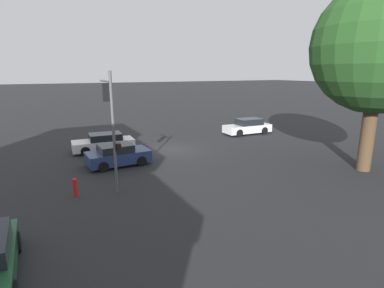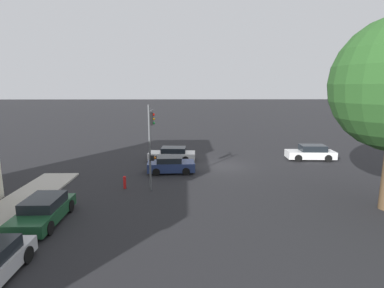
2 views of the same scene
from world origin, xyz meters
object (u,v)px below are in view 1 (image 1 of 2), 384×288
at_px(crossing_car_2, 118,155).
at_px(fire_hydrant, 75,187).
at_px(crossing_car_1, 104,143).
at_px(street_tree, 380,47).
at_px(crossing_car_0, 248,127).
at_px(traffic_signal, 111,115).

relative_size(crossing_car_2, fire_hydrant, 4.36).
xyz_separation_m(crossing_car_1, fire_hydrant, (3.01, 8.10, -0.16)).
height_order(street_tree, crossing_car_0, street_tree).
distance_m(traffic_signal, fire_hydrant, 3.86).
relative_size(street_tree, fire_hydrant, 11.95).
bearing_deg(crossing_car_1, street_tree, 140.83).
relative_size(street_tree, crossing_car_0, 2.35).
distance_m(crossing_car_1, fire_hydrant, 8.64).
height_order(crossing_car_1, fire_hydrant, crossing_car_1).
height_order(street_tree, crossing_car_2, street_tree).
relative_size(crossing_car_0, crossing_car_2, 1.17).
bearing_deg(fire_hydrant, crossing_car_2, -127.26).
relative_size(street_tree, crossing_car_2, 2.74).
relative_size(street_tree, crossing_car_1, 2.39).
bearing_deg(crossing_car_1, crossing_car_0, -176.33).
distance_m(traffic_signal, crossing_car_0, 17.15).
bearing_deg(crossing_car_2, crossing_car_1, 87.88).
xyz_separation_m(crossing_car_0, fire_hydrant, (16.70, 8.21, -0.22)).
height_order(traffic_signal, fire_hydrant, traffic_signal).
height_order(street_tree, crossing_car_1, street_tree).
bearing_deg(traffic_signal, street_tree, -15.93).
bearing_deg(street_tree, fire_hydrant, -13.63).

